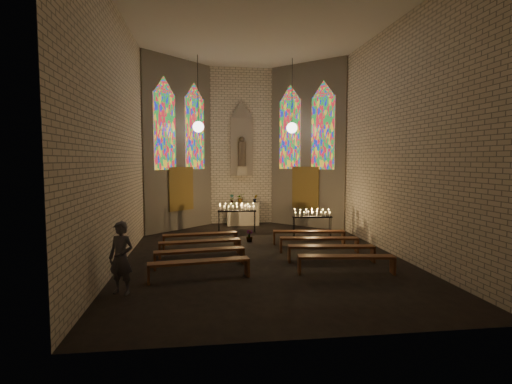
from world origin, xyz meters
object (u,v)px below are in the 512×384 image
Objects in this scene: aisle_flower_pot at (249,236)px; visitor at (121,258)px; votive_stand_left at (237,209)px; altar at (243,214)px; votive_stand_right at (312,215)px.

visitor is at bearing -123.60° from aisle_flower_pot.
aisle_flower_pot is 6.11m from visitor.
altar is at bearing 78.50° from votive_stand_left.
votive_stand_left reaches higher than aisle_flower_pot.
aisle_flower_pot is 0.29× the size of votive_stand_right.
visitor reaches higher than votive_stand_left.
aisle_flower_pot is 2.01m from votive_stand_left.
votive_stand_right is at bearing -58.07° from altar.
votive_stand_right is 0.92× the size of visitor.
votive_stand_right is (2.32, 0.19, 0.69)m from aisle_flower_pot.
altar is 1.96m from votive_stand_left.
altar is 3.35× the size of aisle_flower_pot.
votive_stand_left is 3.09m from votive_stand_right.
altar is 0.92× the size of votive_stand_left.
votive_stand_right is at bearing -31.12° from votive_stand_left.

